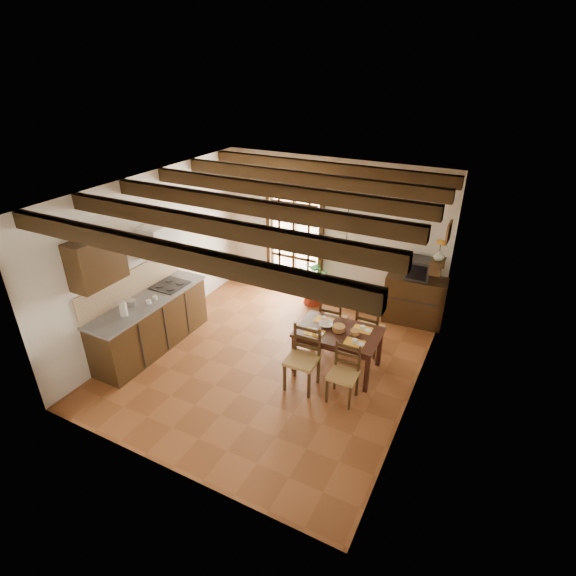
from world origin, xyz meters
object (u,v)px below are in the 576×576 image
Objects in this scene: kitchen_counter at (151,323)px; chair_far_right at (368,337)px; crt_tv at (419,268)px; chair_near_right at (343,383)px; dining_table at (338,336)px; sideboard at (414,300)px; pendant_lamp at (346,244)px; potted_plant at (313,277)px; chair_far_left at (332,328)px; chair_near_left at (302,369)px.

kitchen_counter is 2.54× the size of chair_far_right.
chair_near_right is at bearing -98.11° from crt_tv.
dining_table is 1.51× the size of chair_near_right.
sideboard is at bearing 67.60° from dining_table.
kitchen_counter is 3.12m from dining_table.
potted_plant is at bearing 126.17° from pendant_lamp.
kitchen_counter is 3.06m from chair_far_left.
dining_table is at bearing 63.72° from chair_near_left.
crt_tv reaches higher than chair_near_right.
kitchen_counter is at bearing -147.30° from sideboard.
chair_near_left is 1.95m from pendant_lamp.
dining_table is at bearing -115.07° from sideboard.
potted_plant is (-1.94, -0.20, 0.12)m from sideboard.
chair_near_left reaches higher than chair_far_left.
pendant_lamp reaches higher than chair_far_right.
dining_table is 2.09m from sideboard.
chair_far_left is at bearing -52.01° from potted_plant.
sideboard is 2.57m from pendant_lamp.
potted_plant is at bearing 108.73° from chair_near_left.
chair_far_right is at bearing 24.97° from kitchen_counter.
chair_near_left is 1.44m from chair_far_right.
pendant_lamp reaches higher than kitchen_counter.
crt_tv is 2.22m from pendant_lamp.
sideboard is (3.72, 2.83, -0.02)m from kitchen_counter.
kitchen_counter reaches higher than chair_near_left.
crt_tv reaches higher than chair_near_left.
chair_near_right is at bearing 4.00° from kitchen_counter.
kitchen_counter is at bearing -177.17° from chair_near_right.
dining_table is at bearing 68.59° from chair_far_right.
kitchen_counter is at bearing -124.21° from potted_plant.
chair_far_left is (-0.04, 1.30, -0.03)m from chair_near_left.
chair_far_right is 0.45× the size of potted_plant.
kitchen_counter reaches higher than dining_table.
pendant_lamp reaches higher than chair_near_right.
chair_far_left is (-0.34, 0.64, -0.32)m from dining_table.
dining_table is at bearing -110.05° from crt_tv.
crt_tv is (0.40, 2.59, 0.82)m from chair_near_right.
sideboard is at bearing 80.16° from chair_near_right.
dining_table is 3.01× the size of crt_tv.
chair_far_right is (0.63, 0.02, 0.00)m from chair_far_left.
kitchen_counter is 3.63m from chair_far_right.
chair_near_left reaches higher than chair_far_right.
kitchen_counter is at bearing -165.58° from dining_table.
chair_far_right is 1.38m from sideboard.
chair_far_left is at bearing 89.86° from chair_near_left.
potted_plant is at bearing -173.61° from crt_tv.
sideboard is at bearing -105.90° from chair_far_right.
kitchen_counter is at bearing -142.28° from crt_tv.
chair_near_left is 1.30m from chair_far_left.
chair_far_right is at bearing -179.33° from chair_far_left.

